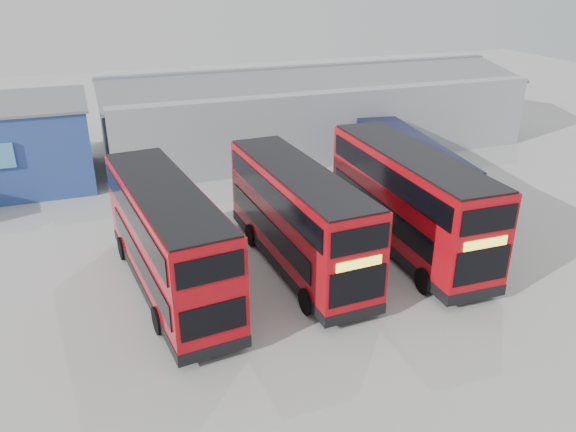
% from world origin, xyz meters
% --- Properties ---
extents(ground_plane, '(120.00, 120.00, 0.00)m').
position_xyz_m(ground_plane, '(0.00, 0.00, 0.00)').
color(ground_plane, '#999994').
rests_on(ground_plane, ground).
extents(maintenance_shed, '(30.50, 12.00, 5.89)m').
position_xyz_m(maintenance_shed, '(8.00, 20.00, 2.60)').
color(maintenance_shed, '#9499A1').
rests_on(maintenance_shed, ground).
extents(double_decker_left, '(3.76, 11.14, 4.63)m').
position_xyz_m(double_decker_left, '(-5.65, 1.61, 2.30)').
color(double_decker_left, '#A50911').
rests_on(double_decker_left, ground).
extents(double_decker_centre, '(3.16, 10.96, 4.59)m').
position_xyz_m(double_decker_centre, '(0.08, 1.85, 2.28)').
color(double_decker_centre, '#A50911').
rests_on(double_decker_centre, ground).
extents(double_decker_right, '(3.08, 11.43, 4.80)m').
position_xyz_m(double_decker_right, '(5.53, 1.66, 2.39)').
color(double_decker_right, '#A50911').
rests_on(double_decker_right, ground).
extents(single_decker_blue, '(4.43, 12.18, 3.24)m').
position_xyz_m(single_decker_blue, '(9.54, 7.88, 1.61)').
color(single_decker_blue, black).
rests_on(single_decker_blue, ground).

